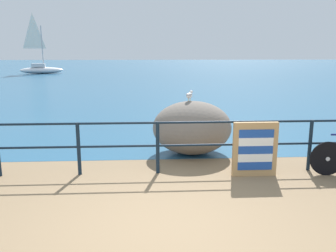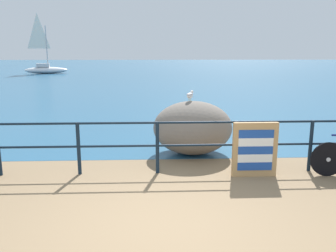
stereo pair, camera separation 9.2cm
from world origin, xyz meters
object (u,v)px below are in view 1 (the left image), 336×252
Objects in this scene: seagull at (189,95)px; sailboat at (41,67)px; breakwater_boulder_main at (192,128)px; folded_deckchair_stack at (255,149)px.

sailboat is (-12.11, 29.72, -0.65)m from seagull.
breakwater_boulder_main is 5.44× the size of seagull.
seagull is at bearing 123.57° from folded_deckchair_stack.
breakwater_boulder_main is 32.17m from sailboat.
folded_deckchair_stack is 2.10m from seagull.
sailboat reaches higher than folded_deckchair_stack.
breakwater_boulder_main is at bearing -105.60° from seagull.
sailboat is (-12.17, 29.78, 0.10)m from breakwater_boulder_main.
folded_deckchair_stack is 33.97m from sailboat.
seagull is 32.10m from sailboat.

